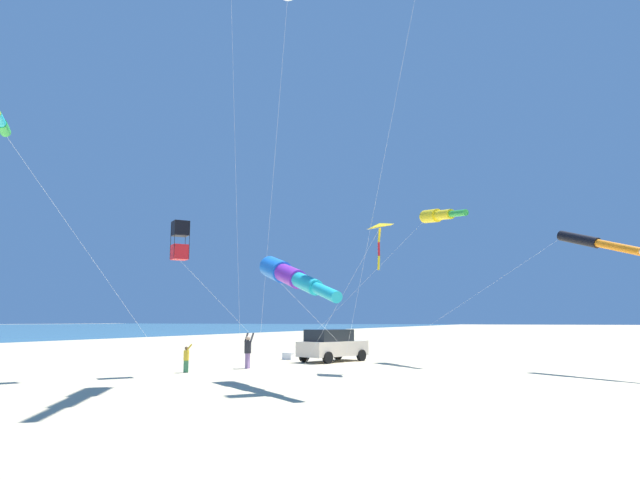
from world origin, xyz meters
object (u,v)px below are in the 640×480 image
Objects in this scene: kite_box_small_distant at (180,240)px; kite_windsock_teal_far_right at (599,243)px; kite_windsock_red_high_left at (289,275)px; kite_delta_rainbow_low_near at (379,227)px; person_adult_flyer at (248,349)px; person_child_green_jacket at (186,357)px; parked_car at (332,345)px; kite_windsock_long_streamer_left at (438,215)px; cooler_box at (288,356)px.

kite_windsock_teal_far_right is at bearing -154.92° from kite_box_small_distant.
kite_windsock_red_high_left is 1.10× the size of kite_windsock_teal_far_right.
kite_windsock_teal_far_right is 2.16× the size of kite_delta_rainbow_low_near.
person_adult_flyer is 6.66m from kite_box_small_distant.
parked_car is at bearing -111.26° from person_child_green_jacket.
kite_box_small_distant is 0.61× the size of kite_windsock_red_high_left.
parked_car is 9.87m from kite_windsock_long_streamer_left.
kite_windsock_red_high_left is at bearing 40.41° from kite_windsock_teal_far_right.
kite_windsock_long_streamer_left reaches higher than kite_delta_rainbow_low_near.
kite_windsock_red_high_left is 2.38× the size of kite_delta_rainbow_low_near.
kite_delta_rainbow_low_near reaches higher than parked_car.
kite_windsock_long_streamer_left is 0.80× the size of kite_windsock_teal_far_right.
person_child_green_jacket is at bearing -73.91° from kite_box_small_distant.
person_adult_flyer is at bearing 5.31° from kite_delta_rainbow_low_near.
kite_delta_rainbow_low_near is (1.31, 7.44, -1.75)m from kite_windsock_long_streamer_left.
kite_box_small_distant is at bearing 31.96° from kite_delta_rainbow_low_near.
cooler_box is at bearing -63.33° from kite_windsock_red_high_left.
kite_windsock_long_streamer_left is at bearing -99.96° from kite_delta_rainbow_low_near.
kite_windsock_red_high_left is at bearing 131.96° from person_adult_flyer.
parked_car is at bearing -8.75° from kite_windsock_teal_far_right.
kite_delta_rainbow_low_near is at bearing -148.04° from kite_box_small_distant.
kite_delta_rainbow_low_near is (-4.68, 5.42, 5.84)m from parked_car.
person_child_green_jacket is at bearing 87.61° from cooler_box.
kite_windsock_long_streamer_left is at bearing -130.60° from person_child_green_jacket.
kite_windsock_long_streamer_left is 7.75m from kite_delta_rainbow_low_near.
kite_windsock_red_high_left reaches higher than person_adult_flyer.
kite_windsock_red_high_left reaches higher than parked_car.
person_child_green_jacket is 5.39m from kite_box_small_distant.
kite_delta_rainbow_low_near is at bearing 142.70° from cooler_box.
kite_box_small_distant is 6.62m from kite_windsock_red_high_left.
kite_windsock_red_high_left is at bearing 167.36° from kite_box_small_distant.
parked_car is 0.38× the size of kite_windsock_long_streamer_left.
kite_windsock_teal_far_right reaches higher than person_child_green_jacket.
kite_windsock_long_streamer_left reaches higher than kite_box_small_distant.
kite_windsock_long_streamer_left is 1.73× the size of kite_delta_rainbow_low_near.
kite_box_small_distant is at bearing 53.41° from kite_windsock_long_streamer_left.
kite_windsock_teal_far_right is at bearing 171.08° from cooler_box.
kite_box_small_distant is at bearing 106.09° from person_child_green_jacket.
parked_car is 3.26m from cooler_box.
kite_windsock_teal_far_right is (-17.74, -6.90, 5.18)m from person_child_green_jacket.
kite_windsock_long_streamer_left is (-9.52, -11.11, 7.83)m from person_child_green_jacket.
parked_car is 9.24m from kite_delta_rainbow_low_near.
kite_windsock_long_streamer_left is (-9.16, -12.34, 2.59)m from kite_box_small_distant.
kite_windsock_long_streamer_left is (-9.12, -1.49, 8.32)m from cooler_box.
cooler_box is (3.13, -0.53, -0.74)m from parked_car.
kite_delta_rainbow_low_near is (-7.86, -4.90, 0.85)m from kite_box_small_distant.
person_child_green_jacket is 10.86m from kite_delta_rainbow_low_near.
parked_car is 9.75m from person_child_green_jacket.
kite_box_small_distant reaches higher than person_adult_flyer.
kite_delta_rainbow_low_near is at bearing -174.69° from person_adult_flyer.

